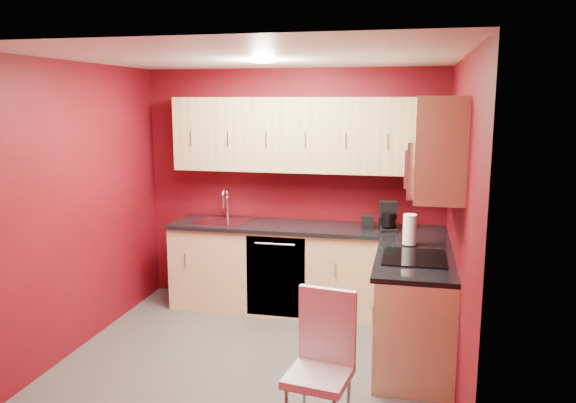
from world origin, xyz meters
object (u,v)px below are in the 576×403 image
at_px(microwave, 433,167).
at_px(coffee_maker, 389,216).
at_px(dining_chair, 319,368).
at_px(napkin_holder, 367,222).
at_px(sink, 222,218).
at_px(paper_towel, 410,230).

bearing_deg(microwave, coffee_maker, 110.63).
xyz_separation_m(microwave, coffee_maker, (-0.36, 0.96, -0.61)).
bearing_deg(dining_chair, microwave, 68.96).
bearing_deg(coffee_maker, napkin_holder, 155.93).
xyz_separation_m(sink, paper_towel, (1.94, -0.58, 0.10)).
distance_m(microwave, paper_towel, 0.76).
height_order(microwave, sink, microwave).
bearing_deg(napkin_holder, microwave, -60.49).
bearing_deg(paper_towel, sink, 163.21).
distance_m(microwave, coffee_maker, 1.19).
bearing_deg(microwave, sink, 154.40).
height_order(sink, dining_chair, sink).
xyz_separation_m(sink, dining_chair, (1.40, -2.20, -0.46)).
distance_m(coffee_maker, paper_towel, 0.58).
distance_m(coffee_maker, dining_chair, 2.26).
height_order(microwave, coffee_maker, microwave).
bearing_deg(sink, coffee_maker, -1.45).
xyz_separation_m(sink, napkin_holder, (1.52, 0.00, 0.03)).
xyz_separation_m(coffee_maker, paper_towel, (0.21, -0.54, -0.00)).
height_order(sink, paper_towel, sink).
relative_size(microwave, dining_chair, 0.79).
height_order(microwave, paper_towel, microwave).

